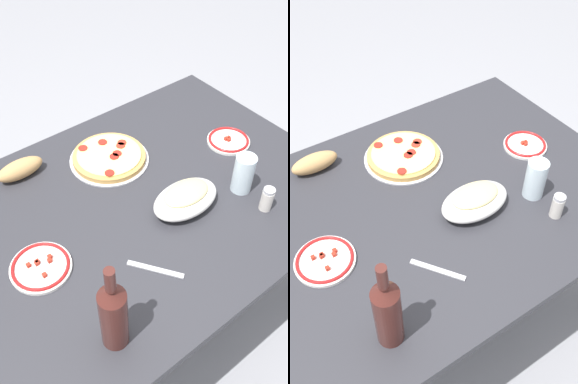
# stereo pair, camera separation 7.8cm
# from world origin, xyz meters

# --- Properties ---
(ground_plane) EXTENTS (8.00, 8.00, 0.00)m
(ground_plane) POSITION_xyz_m (0.00, 0.00, 0.00)
(ground_plane) COLOR gray
(ground_plane) RESTS_ON ground
(dining_table) EXTENTS (1.34, 0.98, 0.70)m
(dining_table) POSITION_xyz_m (0.00, 0.00, 0.60)
(dining_table) COLOR #2D2D33
(dining_table) RESTS_ON ground
(pepperoni_pizza) EXTENTS (0.29, 0.29, 0.03)m
(pepperoni_pizza) POSITION_xyz_m (-0.02, -0.23, 0.72)
(pepperoni_pizza) COLOR #B7B7BC
(pepperoni_pizza) RESTS_ON dining_table
(baked_pasta_dish) EXTENTS (0.24, 0.15, 0.08)m
(baked_pasta_dish) POSITION_xyz_m (-0.08, 0.11, 0.74)
(baked_pasta_dish) COLOR white
(baked_pasta_dish) RESTS_ON dining_table
(wine_bottle) EXTENTS (0.07, 0.07, 0.30)m
(wine_bottle) POSITION_xyz_m (0.36, 0.34, 0.82)
(wine_bottle) COLOR #471E19
(wine_bottle) RESTS_ON dining_table
(water_glass) EXTENTS (0.07, 0.07, 0.14)m
(water_glass) POSITION_xyz_m (-0.29, 0.17, 0.77)
(water_glass) COLOR silver
(water_glass) RESTS_ON dining_table
(side_plate_near) EXTENTS (0.18, 0.18, 0.02)m
(side_plate_near) POSITION_xyz_m (0.41, 0.04, 0.71)
(side_plate_near) COLOR white
(side_plate_near) RESTS_ON dining_table
(side_plate_far) EXTENTS (0.16, 0.16, 0.02)m
(side_plate_far) POSITION_xyz_m (-0.44, -0.03, 0.71)
(side_plate_far) COLOR white
(side_plate_far) RESTS_ON dining_table
(bread_loaf) EXTENTS (0.17, 0.07, 0.06)m
(bread_loaf) POSITION_xyz_m (0.27, -0.36, 0.73)
(bread_loaf) COLOR tan
(bread_loaf) RESTS_ON dining_table
(spice_shaker) EXTENTS (0.04, 0.04, 0.09)m
(spice_shaker) POSITION_xyz_m (-0.28, 0.28, 0.74)
(spice_shaker) COLOR silver
(spice_shaker) RESTS_ON dining_table
(fork_left) EXTENTS (0.11, 0.15, 0.00)m
(fork_left) POSITION_xyz_m (0.15, 0.25, 0.70)
(fork_left) COLOR #B7B7BC
(fork_left) RESTS_ON dining_table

